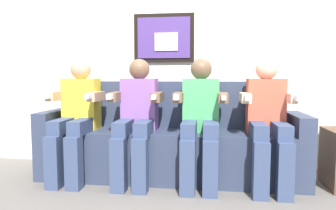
{
  "coord_description": "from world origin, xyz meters",
  "views": [
    {
      "loc": [
        0.36,
        -2.56,
        0.95
      ],
      "look_at": [
        0.0,
        0.15,
        0.7
      ],
      "focal_mm": 33.47,
      "sensor_mm": 36.0,
      "label": 1
    }
  ],
  "objects_px": {
    "couch": "(170,144)",
    "person_left_center": "(137,115)",
    "person_rightmost": "(268,117)",
    "person_leftmost": "(76,114)",
    "person_right_center": "(200,116)"
  },
  "relations": [
    {
      "from": "person_left_center",
      "to": "person_right_center",
      "type": "height_order",
      "value": "same"
    },
    {
      "from": "person_leftmost",
      "to": "person_rightmost",
      "type": "distance_m",
      "value": 1.7
    },
    {
      "from": "person_rightmost",
      "to": "person_left_center",
      "type": "bearing_deg",
      "value": 180.0
    },
    {
      "from": "couch",
      "to": "person_leftmost",
      "type": "bearing_deg",
      "value": -168.77
    },
    {
      "from": "couch",
      "to": "person_left_center",
      "type": "bearing_deg",
      "value": -149.23
    },
    {
      "from": "person_left_center",
      "to": "person_rightmost",
      "type": "height_order",
      "value": "same"
    },
    {
      "from": "couch",
      "to": "person_rightmost",
      "type": "relative_size",
      "value": 2.17
    },
    {
      "from": "couch",
      "to": "person_right_center",
      "type": "xyz_separation_m",
      "value": [
        0.28,
        -0.17,
        0.29
      ]
    },
    {
      "from": "couch",
      "to": "person_leftmost",
      "type": "xyz_separation_m",
      "value": [
        -0.85,
        -0.17,
        0.29
      ]
    },
    {
      "from": "person_right_center",
      "to": "person_rightmost",
      "type": "xyz_separation_m",
      "value": [
        0.57,
        0.0,
        0.0
      ]
    },
    {
      "from": "person_right_center",
      "to": "person_rightmost",
      "type": "distance_m",
      "value": 0.57
    },
    {
      "from": "couch",
      "to": "person_right_center",
      "type": "height_order",
      "value": "person_right_center"
    },
    {
      "from": "person_leftmost",
      "to": "person_left_center",
      "type": "distance_m",
      "value": 0.57
    },
    {
      "from": "couch",
      "to": "person_left_center",
      "type": "height_order",
      "value": "person_left_center"
    },
    {
      "from": "person_leftmost",
      "to": "person_rightmost",
      "type": "xyz_separation_m",
      "value": [
        1.7,
        0.0,
        0.0
      ]
    }
  ]
}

